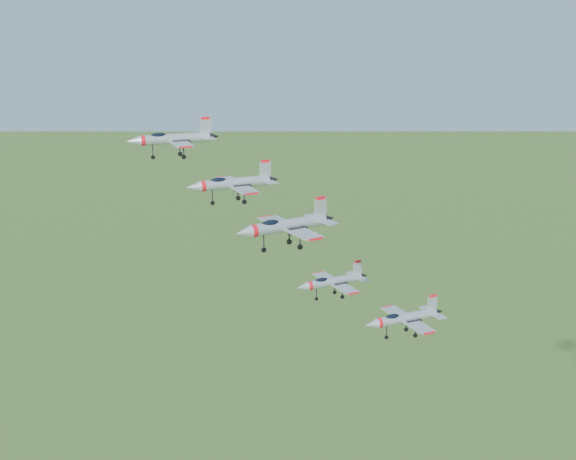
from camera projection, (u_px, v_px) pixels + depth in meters
jet_lead at (172, 139)px, 101.78m from camera, size 12.03×10.06×3.22m
jet_left_high at (232, 183)px, 94.70m from camera, size 11.65×9.67×3.11m
jet_right_high at (285, 225)px, 85.45m from camera, size 12.35×10.17×3.30m
jet_left_low at (332, 281)px, 111.76m from camera, size 11.51×9.46×3.09m
jet_right_low at (404, 318)px, 95.80m from camera, size 11.04×9.13×2.95m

